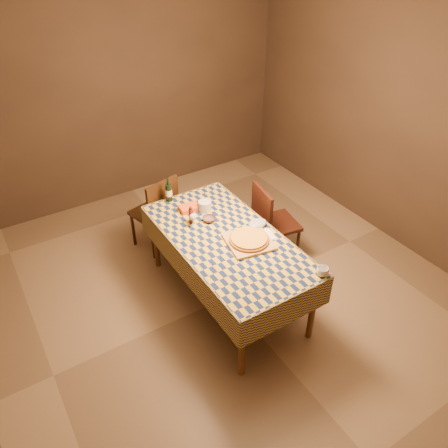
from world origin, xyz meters
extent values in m
plane|color=brown|center=(0.00, 0.00, 0.00)|extent=(5.00, 5.00, 0.00)
plane|color=white|center=(0.00, 0.00, 2.70)|extent=(5.00, 5.00, 0.00)
cube|color=#34271D|center=(0.00, 2.50, 1.35)|extent=(4.50, 0.10, 2.70)
cube|color=#34271D|center=(2.25, 0.00, 1.35)|extent=(0.10, 5.00, 2.70)
cylinder|color=brown|center=(-0.38, -0.83, 0.38)|extent=(0.06, 0.06, 0.75)
cylinder|color=brown|center=(0.38, -0.83, 0.38)|extent=(0.06, 0.06, 0.75)
cylinder|color=brown|center=(-0.38, 0.83, 0.38)|extent=(0.06, 0.06, 0.75)
cylinder|color=brown|center=(0.38, 0.83, 0.38)|extent=(0.06, 0.06, 0.75)
cube|color=brown|center=(0.00, 0.00, 0.74)|extent=(0.90, 1.80, 0.03)
cube|color=olive|center=(0.00, 0.00, 0.76)|extent=(0.92, 1.82, 0.02)
cube|color=olive|center=(0.00, -0.92, 0.62)|extent=(0.94, 0.01, 0.30)
cube|color=olive|center=(0.00, 0.92, 0.62)|extent=(0.94, 0.01, 0.30)
cube|color=olive|center=(-0.47, 0.00, 0.62)|extent=(0.01, 1.84, 0.30)
cube|color=olive|center=(0.47, 0.00, 0.62)|extent=(0.01, 1.84, 0.30)
cube|color=tan|center=(0.13, -0.16, 0.78)|extent=(0.46, 0.46, 0.02)
cylinder|color=brown|center=(0.13, -0.16, 0.81)|extent=(0.45, 0.45, 0.02)
cylinder|color=gold|center=(0.13, -0.16, 0.82)|extent=(0.41, 0.41, 0.02)
cylinder|color=#4E1912|center=(-0.16, 0.39, 0.85)|extent=(0.06, 0.06, 0.15)
sphere|color=#4E1912|center=(-0.16, 0.39, 0.94)|extent=(0.03, 0.03, 0.03)
imported|color=#573F49|center=(0.00, 0.33, 0.79)|extent=(0.17, 0.17, 0.04)
cylinder|color=silver|center=(-0.17, 0.34, 0.77)|extent=(0.07, 0.07, 0.00)
cylinder|color=silver|center=(-0.17, 0.34, 0.81)|extent=(0.01, 0.01, 0.06)
sphere|color=silver|center=(-0.17, 0.34, 0.87)|extent=(0.07, 0.07, 0.07)
ellipsoid|color=#3C0807|center=(-0.17, 0.34, 0.86)|extent=(0.04, 0.04, 0.03)
cylinder|color=black|center=(-0.16, 0.87, 0.87)|extent=(0.08, 0.08, 0.19)
cylinder|color=black|center=(-0.16, 0.87, 1.00)|extent=(0.03, 0.03, 0.08)
cylinder|color=#F0E2CC|center=(-0.16, 0.87, 0.87)|extent=(0.09, 0.09, 0.07)
cylinder|color=silver|center=(0.06, 0.51, 0.82)|extent=(0.13, 0.13, 0.11)
cube|color=#CB4B1A|center=(-0.07, 0.60, 0.79)|extent=(0.21, 0.15, 0.05)
cylinder|color=silver|center=(0.17, -0.18, 0.78)|extent=(0.32, 0.32, 0.02)
imported|color=white|center=(0.40, -0.85, 0.81)|extent=(0.12, 0.12, 0.08)
cube|color=white|center=(0.29, -0.14, 0.77)|extent=(0.26, 0.22, 0.00)
ellipsoid|color=#92A2BB|center=(0.36, 0.01, 0.80)|extent=(0.19, 0.14, 0.06)
cube|color=black|center=(-0.23, 1.20, 0.45)|extent=(0.51, 0.51, 0.04)
cube|color=black|center=(-0.18, 1.00, 0.70)|extent=(0.41, 0.14, 0.46)
cylinder|color=black|center=(-0.10, 1.42, 0.21)|extent=(0.04, 0.04, 0.43)
cylinder|color=black|center=(-0.45, 1.32, 0.21)|extent=(0.04, 0.04, 0.43)
cylinder|color=black|center=(-0.01, 1.07, 0.21)|extent=(0.04, 0.04, 0.43)
cylinder|color=black|center=(-0.36, 0.98, 0.21)|extent=(0.04, 0.04, 0.43)
cube|color=black|center=(0.83, 0.28, 0.45)|extent=(0.48, 0.48, 0.04)
cube|color=black|center=(0.63, 0.31, 0.70)|extent=(0.10, 0.42, 0.46)
cylinder|color=black|center=(0.97, 0.07, 0.21)|extent=(0.04, 0.04, 0.43)
cylinder|color=black|center=(1.03, 0.42, 0.21)|extent=(0.04, 0.04, 0.43)
cylinder|color=black|center=(0.62, 0.13, 0.21)|extent=(0.04, 0.04, 0.43)
cylinder|color=black|center=(0.68, 0.48, 0.21)|extent=(0.04, 0.04, 0.43)
camera|label=1|loc=(-1.73, -2.70, 3.24)|focal=35.00mm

